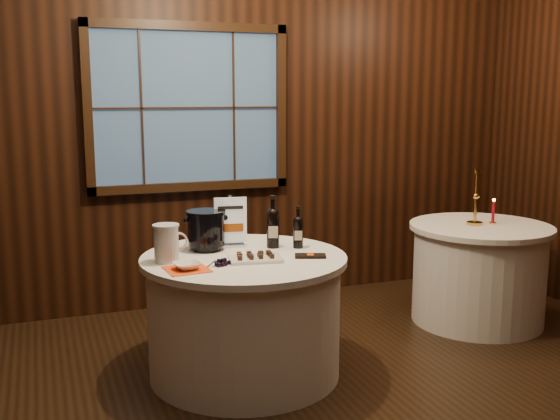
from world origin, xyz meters
name	(u,v)px	position (x,y,z in m)	size (l,w,h in m)	color
back_wall	(188,121)	(0.00, 2.48, 1.54)	(6.00, 0.10, 3.00)	black
main_table	(244,315)	(0.00, 1.00, 0.39)	(1.28, 1.28, 0.77)	white
side_table	(478,273)	(2.00, 1.30, 0.39)	(1.08, 1.08, 0.77)	white
sign_stand	(231,229)	(-0.01, 1.26, 0.89)	(0.21, 0.13, 0.34)	#BBBCC3
port_bottle_left	(273,225)	(0.25, 1.15, 0.92)	(0.08, 0.09, 0.34)	black
port_bottle_right	(298,230)	(0.40, 1.08, 0.89)	(0.07, 0.08, 0.28)	black
ice_bucket	(206,229)	(-0.18, 1.23, 0.91)	(0.25, 0.25, 0.26)	black
chocolate_plate	(255,257)	(0.03, 0.87, 0.79)	(0.35, 0.26, 0.05)	white
chocolate_box	(310,256)	(0.37, 0.83, 0.78)	(0.19, 0.09, 0.02)	black
grape_bunch	(223,263)	(-0.19, 0.81, 0.79)	(0.17, 0.09, 0.04)	black
glass_pitcher	(167,243)	(-0.47, 1.02, 0.89)	(0.21, 0.16, 0.23)	silver
orange_napkin	(187,269)	(-0.40, 0.80, 0.77)	(0.24, 0.24, 0.00)	#F54814
cracker_bowl	(187,266)	(-0.40, 0.80, 0.79)	(0.16, 0.16, 0.04)	white
brass_candlestick	(476,205)	(1.95, 1.32, 0.93)	(0.12, 0.12, 0.44)	gold
red_candle	(493,214)	(2.10, 1.30, 0.85)	(0.05, 0.05, 0.20)	gold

